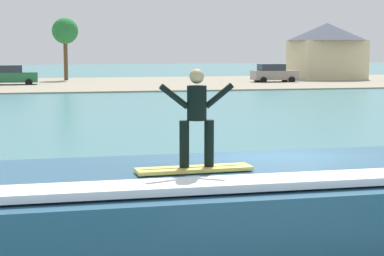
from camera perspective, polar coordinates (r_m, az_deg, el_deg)
ground_plane at (r=13.24m, az=7.48°, el=-8.08°), size 260.00×260.00×0.00m
wave_crest at (r=11.72m, az=3.08°, el=-6.67°), size 8.94×4.39×1.41m
surfboard at (r=10.87m, az=0.17°, el=-3.55°), size 1.94×0.53×0.06m
surfer at (r=10.79m, az=0.41°, el=1.33°), size 1.25×0.32×1.61m
shoreline_bank at (r=63.24m, az=-9.00°, el=3.77°), size 120.00×24.34×0.11m
car_near_shore at (r=62.42m, az=-15.27°, el=4.39°), size 4.51×2.05×1.86m
car_far_shore at (r=65.60m, az=7.03°, el=4.69°), size 4.43×2.11×1.86m
house_gabled_white at (r=72.84m, az=11.50°, el=6.76°), size 8.52×8.52×6.06m
tree_tall_bare at (r=69.57m, az=-10.85°, el=8.11°), size 2.66×2.66×6.49m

